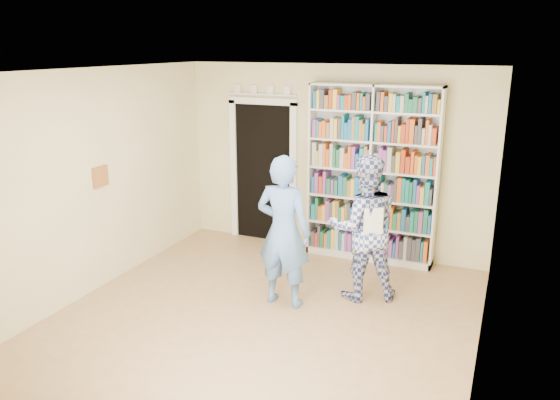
% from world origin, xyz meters
% --- Properties ---
extents(floor, '(5.00, 5.00, 0.00)m').
position_xyz_m(floor, '(0.00, 0.00, 0.00)').
color(floor, '#A3724E').
rests_on(floor, ground).
extents(ceiling, '(5.00, 5.00, 0.00)m').
position_xyz_m(ceiling, '(0.00, 0.00, 2.70)').
color(ceiling, white).
rests_on(ceiling, wall_back).
extents(wall_back, '(4.50, 0.00, 4.50)m').
position_xyz_m(wall_back, '(0.00, 2.50, 1.35)').
color(wall_back, beige).
rests_on(wall_back, floor).
extents(wall_left, '(0.00, 5.00, 5.00)m').
position_xyz_m(wall_left, '(-2.25, 0.00, 1.35)').
color(wall_left, beige).
rests_on(wall_left, floor).
extents(wall_right, '(0.00, 5.00, 5.00)m').
position_xyz_m(wall_right, '(2.25, 0.00, 1.35)').
color(wall_right, beige).
rests_on(wall_right, floor).
extents(bookshelf, '(1.78, 0.33, 2.45)m').
position_xyz_m(bookshelf, '(0.62, 2.34, 1.24)').
color(bookshelf, white).
rests_on(bookshelf, floor).
extents(doorway, '(1.10, 0.08, 2.43)m').
position_xyz_m(doorway, '(-1.10, 2.48, 1.18)').
color(doorway, black).
rests_on(doorway, floor).
extents(wall_art, '(0.03, 0.25, 0.25)m').
position_xyz_m(wall_art, '(-2.23, 0.20, 1.40)').
color(wall_art, brown).
rests_on(wall_art, wall_left).
extents(man_blue, '(0.66, 0.44, 1.79)m').
position_xyz_m(man_blue, '(0.05, 0.54, 0.89)').
color(man_blue, '#567FBF').
rests_on(man_blue, floor).
extents(man_plaid, '(1.06, 0.97, 1.75)m').
position_xyz_m(man_plaid, '(0.85, 1.09, 0.88)').
color(man_plaid, navy).
rests_on(man_plaid, floor).
extents(paper_sheet, '(0.20, 0.11, 0.31)m').
position_xyz_m(paper_sheet, '(1.01, 0.86, 1.05)').
color(paper_sheet, white).
rests_on(paper_sheet, man_plaid).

